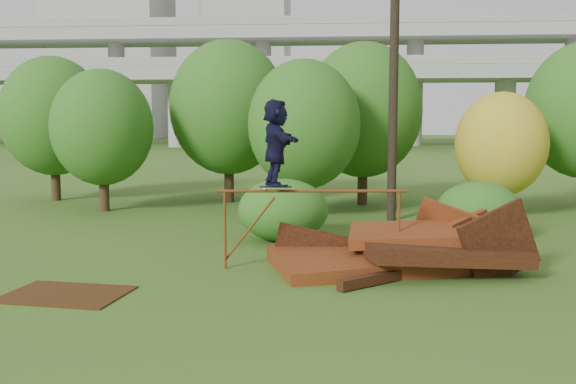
# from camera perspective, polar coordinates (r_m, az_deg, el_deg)

# --- Properties ---
(ground) EXTENTS (240.00, 240.00, 0.00)m
(ground) POSITION_cam_1_polar(r_m,az_deg,el_deg) (11.91, 3.09, -8.80)
(ground) COLOR #2D5116
(ground) RESTS_ON ground
(scrap_pile) EXTENTS (5.71, 3.75, 1.90)m
(scrap_pile) POSITION_cam_1_polar(r_m,az_deg,el_deg) (13.70, 9.81, -5.39)
(scrap_pile) COLOR #49230D
(scrap_pile) RESTS_ON ground
(grind_rail) EXTENTS (3.94, 0.40, 1.68)m
(grind_rail) POSITION_cam_1_polar(r_m,az_deg,el_deg) (13.41, 2.14, -1.39)
(grind_rail) COLOR brown
(grind_rail) RESTS_ON ground
(skateboard) EXTENTS (0.68, 0.24, 0.07)m
(skateboard) POSITION_cam_1_polar(r_m,az_deg,el_deg) (13.35, -1.09, 0.46)
(skateboard) COLOR black
(skateboard) RESTS_ON grind_rail
(skater) EXTENTS (1.09, 1.75, 1.80)m
(skater) POSITION_cam_1_polar(r_m,az_deg,el_deg) (13.29, -1.10, 4.39)
(skater) COLOR black
(skater) RESTS_ON skateboard
(flat_plate) EXTENTS (2.27, 1.75, 0.03)m
(flat_plate) POSITION_cam_1_polar(r_m,az_deg,el_deg) (12.31, -19.14, -8.58)
(flat_plate) COLOR #3C220D
(flat_plate) RESTS_ON ground
(tree_0) EXTENTS (3.43, 3.43, 4.84)m
(tree_0) POSITION_cam_1_polar(r_m,az_deg,el_deg) (22.72, -16.20, 5.52)
(tree_0) COLOR black
(tree_0) RESTS_ON ground
(tree_1) EXTENTS (4.39, 4.39, 6.10)m
(tree_1) POSITION_cam_1_polar(r_m,az_deg,el_deg) (24.38, -5.33, 7.49)
(tree_1) COLOR black
(tree_1) RESTS_ON ground
(tree_2) EXTENTS (3.56, 3.56, 5.02)m
(tree_2) POSITION_cam_1_polar(r_m,az_deg,el_deg) (20.29, 1.43, 5.99)
(tree_2) COLOR black
(tree_2) RESTS_ON ground
(tree_3) EXTENTS (4.27, 4.27, 5.92)m
(tree_3) POSITION_cam_1_polar(r_m,az_deg,el_deg) (23.61, 6.72, 7.23)
(tree_3) COLOR black
(tree_3) RESTS_ON ground
(tree_4) EXTENTS (2.91, 2.91, 4.01)m
(tree_4) POSITION_cam_1_polar(r_m,az_deg,el_deg) (21.62, 18.41, 4.03)
(tree_4) COLOR black
(tree_4) RESTS_ON ground
(tree_6) EXTENTS (3.96, 3.96, 5.54)m
(tree_6) POSITION_cam_1_polar(r_m,az_deg,el_deg) (26.34, -20.16, 6.34)
(tree_6) COLOR black
(tree_6) RESTS_ON ground
(shrub_left) EXTENTS (2.34, 2.16, 1.62)m
(shrub_left) POSITION_cam_1_polar(r_m,az_deg,el_deg) (16.53, -0.44, -1.61)
(shrub_left) COLOR #295015
(shrub_left) RESTS_ON ground
(shrub_right) EXTENTS (2.17, 1.99, 1.54)m
(shrub_right) POSITION_cam_1_polar(r_m,az_deg,el_deg) (17.39, 16.57, -1.61)
(shrub_right) COLOR #295015
(shrub_right) RESTS_ON ground
(utility_pole) EXTENTS (1.40, 0.28, 10.42)m
(utility_pole) POSITION_cam_1_polar(r_m,az_deg,el_deg) (20.17, 9.42, 12.51)
(utility_pole) COLOR black
(utility_pole) RESTS_ON ground
(freeway_overpass) EXTENTS (160.00, 15.00, 13.70)m
(freeway_overpass) POSITION_cam_1_polar(r_m,az_deg,el_deg) (74.75, 4.50, 11.98)
(freeway_overpass) COLOR gray
(freeway_overpass) RESTS_ON ground
(building_left) EXTENTS (18.00, 16.00, 35.00)m
(building_left) POSITION_cam_1_polar(r_m,az_deg,el_deg) (114.07, -15.45, 13.49)
(building_left) COLOR #9E9E99
(building_left) RESTS_ON ground
(building_right) EXTENTS (14.00, 14.00, 28.00)m
(building_right) POSITION_cam_1_polar(r_m,az_deg,el_deg) (115.16, -3.59, 11.89)
(building_right) COLOR #9E9E99
(building_right) RESTS_ON ground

